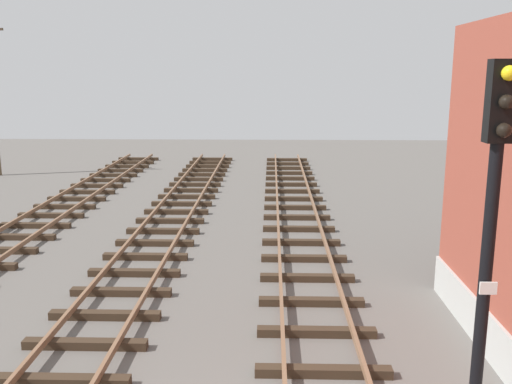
{
  "coord_description": "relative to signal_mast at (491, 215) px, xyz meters",
  "views": [
    {
      "loc": [
        -0.07,
        -6.15,
        5.42
      ],
      "look_at": [
        -0.5,
        9.53,
        2.08
      ],
      "focal_mm": 39.33,
      "sensor_mm": 36.0,
      "label": 1
    }
  ],
  "objects": [
    {
      "name": "signal_mast",
      "position": [
        0.0,
        0.0,
        0.0
      ],
      "size": [
        0.36,
        0.4,
        5.6
      ],
      "color": "black",
      "rests_on": "ground"
    }
  ]
}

